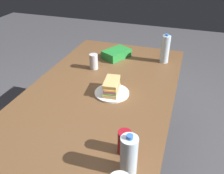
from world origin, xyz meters
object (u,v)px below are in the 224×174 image
(water_bottle_spare, at_px, (165,49))
(soda_can_silver, at_px, (94,62))
(chip_bag, at_px, (116,54))
(dining_table, at_px, (100,101))
(soda_can_red, at_px, (124,142))
(water_bottle_tall, at_px, (129,155))
(paper_plate, at_px, (112,93))
(sandwich, at_px, (112,86))

(water_bottle_spare, relative_size, soda_can_silver, 1.99)
(chip_bag, bearing_deg, dining_table, 33.63)
(dining_table, xyz_separation_m, soda_can_red, (-0.47, -0.31, 0.14))
(chip_bag, xyz_separation_m, water_bottle_spare, (0.04, -0.41, 0.08))
(chip_bag, xyz_separation_m, soda_can_silver, (-0.26, 0.11, 0.03))
(dining_table, distance_m, soda_can_red, 0.58)
(dining_table, relative_size, water_bottle_tall, 8.33)
(dining_table, bearing_deg, water_bottle_spare, -29.74)
(dining_table, height_order, paper_plate, paper_plate)
(soda_can_red, bearing_deg, dining_table, 33.23)
(dining_table, height_order, water_bottle_spare, water_bottle_spare)
(paper_plate, height_order, soda_can_red, soda_can_red)
(water_bottle_tall, bearing_deg, soda_can_silver, 30.58)
(paper_plate, relative_size, sandwich, 1.21)
(paper_plate, bearing_deg, water_bottle_tall, -155.19)
(chip_bag, distance_m, water_bottle_spare, 0.42)
(paper_plate, relative_size, chip_bag, 1.01)
(water_bottle_spare, bearing_deg, dining_table, 150.26)
(chip_bag, xyz_separation_m, water_bottle_tall, (-1.14, -0.42, 0.06))
(chip_bag, distance_m, water_bottle_tall, 1.22)
(soda_can_red, relative_size, chip_bag, 0.53)
(dining_table, distance_m, water_bottle_spare, 0.73)
(soda_can_red, xyz_separation_m, water_bottle_tall, (-0.11, -0.05, 0.04))
(dining_table, bearing_deg, soda_can_silver, 28.51)
(chip_bag, relative_size, water_bottle_spare, 0.95)
(paper_plate, bearing_deg, soda_can_red, -155.04)
(soda_can_red, distance_m, water_bottle_spare, 1.08)
(water_bottle_spare, bearing_deg, paper_plate, 156.73)
(sandwich, xyz_separation_m, water_bottle_tall, (-0.58, -0.27, 0.05))
(dining_table, xyz_separation_m, sandwich, (0.01, -0.08, 0.13))
(paper_plate, height_order, water_bottle_spare, water_bottle_spare)
(soda_can_red, relative_size, water_bottle_spare, 0.50)
(water_bottle_spare, height_order, soda_can_silver, water_bottle_spare)
(paper_plate, bearing_deg, water_bottle_spare, -23.27)
(paper_plate, xyz_separation_m, chip_bag, (0.56, 0.15, 0.03))
(paper_plate, distance_m, chip_bag, 0.58)
(sandwich, distance_m, soda_can_red, 0.52)
(paper_plate, height_order, soda_can_silver, soda_can_silver)
(dining_table, relative_size, soda_can_silver, 14.54)
(soda_can_red, distance_m, chip_bag, 1.10)
(sandwich, height_order, soda_can_silver, soda_can_silver)
(soda_can_silver, bearing_deg, water_bottle_spare, -59.52)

